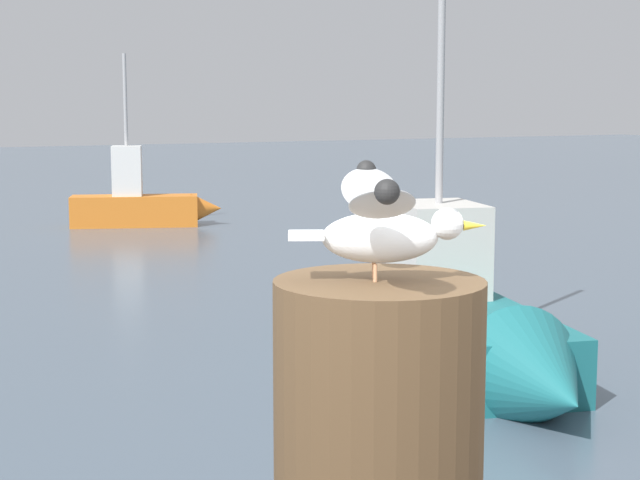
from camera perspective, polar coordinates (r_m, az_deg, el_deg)
seagull at (r=1.98m, az=3.53°, el=1.06°), size 0.38×0.55×0.22m
boat_orange at (r=22.40m, az=-9.91°, el=2.11°), size 3.29×1.84×3.73m
boat_teal at (r=10.26m, az=8.35°, el=-4.90°), size 2.47×5.10×5.13m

